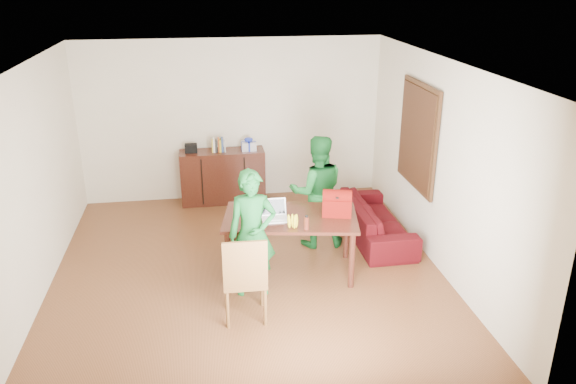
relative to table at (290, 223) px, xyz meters
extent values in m
cube|color=#4C2B13|center=(-0.55, 0.04, -0.74)|extent=(5.00, 5.50, 0.10)
cube|color=white|center=(-0.55, 0.04, 2.06)|extent=(5.00, 5.50, 0.10)
cube|color=beige|center=(-0.55, 2.84, 0.66)|extent=(5.00, 0.10, 2.70)
cube|color=beige|center=(-0.55, -2.76, 0.66)|extent=(5.00, 0.10, 2.70)
cube|color=beige|center=(-3.10, 0.04, 0.66)|extent=(0.10, 5.50, 2.70)
cube|color=beige|center=(2.00, 0.04, 0.66)|extent=(0.10, 5.50, 2.70)
cube|color=#3F2614|center=(1.91, 0.74, 0.86)|extent=(0.04, 1.28, 1.48)
cube|color=#4B3016|center=(1.88, 0.74, 0.86)|extent=(0.01, 1.18, 1.36)
cube|color=black|center=(-0.75, 2.55, -0.24)|extent=(1.40, 0.45, 0.90)
cube|color=black|center=(-1.25, 2.55, 0.28)|extent=(0.20, 0.14, 0.14)
cube|color=#B3B4BD|center=(-0.30, 2.55, 0.28)|extent=(0.24, 0.22, 0.14)
ellipsoid|color=#1B30B4|center=(-0.30, 2.55, 0.39)|extent=(0.14, 0.14, 0.07)
cube|color=black|center=(0.00, 0.00, 0.08)|extent=(1.82, 1.22, 0.04)
cylinder|color=black|center=(-0.82, -0.26, -0.31)|extent=(0.07, 0.07, 0.75)
cylinder|color=black|center=(0.68, -0.52, -0.31)|extent=(0.07, 0.07, 0.75)
cylinder|color=black|center=(-0.68, 0.52, -0.31)|extent=(0.07, 0.07, 0.75)
cylinder|color=black|center=(0.82, 0.26, -0.31)|extent=(0.07, 0.07, 0.75)
cube|color=brown|center=(-0.67, -0.96, -0.20)|extent=(0.49, 0.47, 0.05)
cube|color=brown|center=(-0.67, -1.17, 0.10)|extent=(0.48, 0.04, 0.55)
imported|color=#166528|center=(-0.53, -0.44, 0.10)|extent=(0.58, 0.39, 1.58)
imported|color=#155F23|center=(0.49, 0.73, 0.12)|extent=(0.81, 0.64, 1.62)
cube|color=white|center=(-0.21, -0.08, 0.11)|extent=(0.32, 0.23, 0.02)
cube|color=black|center=(-0.21, -0.08, 0.23)|extent=(0.32, 0.08, 0.21)
cylinder|color=#582014|center=(0.13, -0.41, 0.19)|extent=(0.07, 0.07, 0.18)
cube|color=#6E0C07|center=(0.59, -0.06, 0.23)|extent=(0.41, 0.30, 0.27)
imported|color=#36070D|center=(1.40, 0.83, -0.42)|extent=(0.74, 1.86, 0.54)
camera|label=1|loc=(-1.03, -6.42, 3.00)|focal=35.00mm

